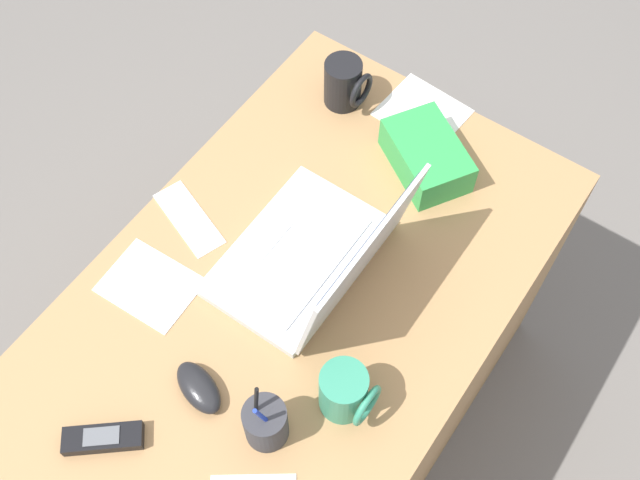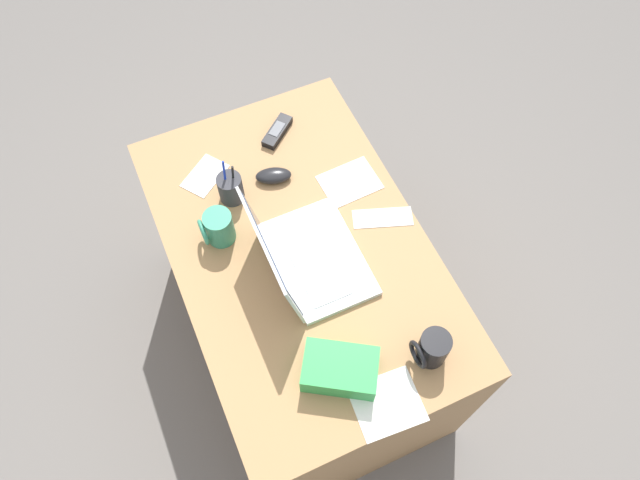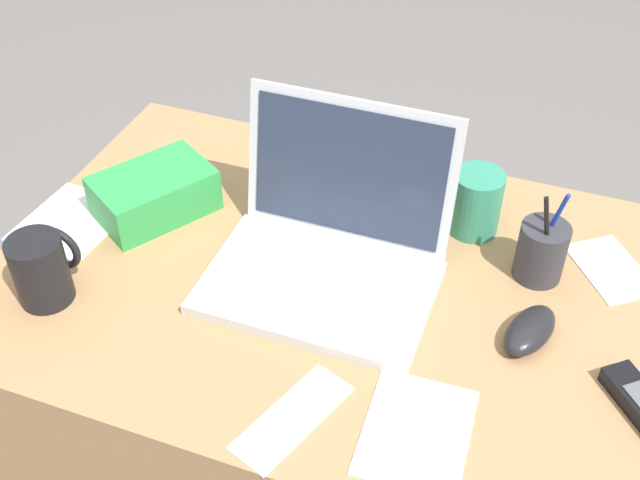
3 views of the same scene
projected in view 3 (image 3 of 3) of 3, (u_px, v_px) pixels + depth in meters
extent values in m
cube|color=#A87C4F|center=(355.00, 429.00, 1.45)|extent=(1.14, 0.72, 0.74)
cube|color=silver|center=(318.00, 288.00, 1.19)|extent=(0.34, 0.23, 0.02)
cube|color=silver|center=(323.00, 274.00, 1.20)|extent=(0.28, 0.11, 0.00)
cube|color=silver|center=(301.00, 315.00, 1.14)|extent=(0.10, 0.05, 0.00)
cube|color=silver|center=(350.00, 171.00, 1.21)|extent=(0.33, 0.05, 0.23)
cube|color=#283347|center=(349.00, 172.00, 1.21)|extent=(0.30, 0.04, 0.20)
ellipsoid|color=black|center=(530.00, 330.00, 1.12)|extent=(0.09, 0.12, 0.04)
cylinder|color=black|center=(40.00, 270.00, 1.16)|extent=(0.08, 0.08, 0.11)
torus|color=black|center=(58.00, 248.00, 1.19)|extent=(0.08, 0.01, 0.08)
cylinder|color=#338C6B|center=(476.00, 202.00, 1.28)|extent=(0.08, 0.08, 0.11)
torus|color=#338C6B|center=(482.00, 183.00, 1.31)|extent=(0.08, 0.01, 0.08)
cylinder|color=#333338|center=(541.00, 252.00, 1.20)|extent=(0.07, 0.07, 0.09)
cylinder|color=#1933B2|center=(550.00, 227.00, 1.18)|extent=(0.03, 0.02, 0.14)
cylinder|color=black|center=(547.00, 236.00, 1.16)|extent=(0.03, 0.01, 0.14)
cube|color=green|center=(154.00, 193.00, 1.32)|extent=(0.20, 0.23, 0.08)
cube|color=white|center=(416.00, 432.00, 1.01)|extent=(0.14, 0.18, 0.00)
cube|color=white|center=(611.00, 269.00, 1.24)|extent=(0.16, 0.17, 0.00)
cube|color=white|center=(293.00, 417.00, 1.02)|extent=(0.12, 0.19, 0.00)
cube|color=white|center=(71.00, 222.00, 1.32)|extent=(0.16, 0.18, 0.00)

